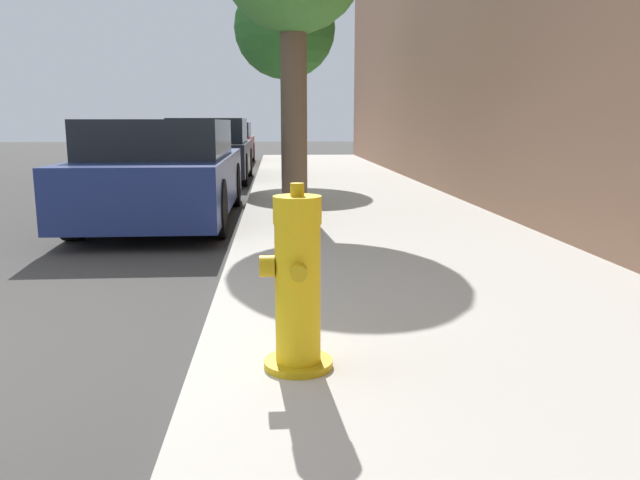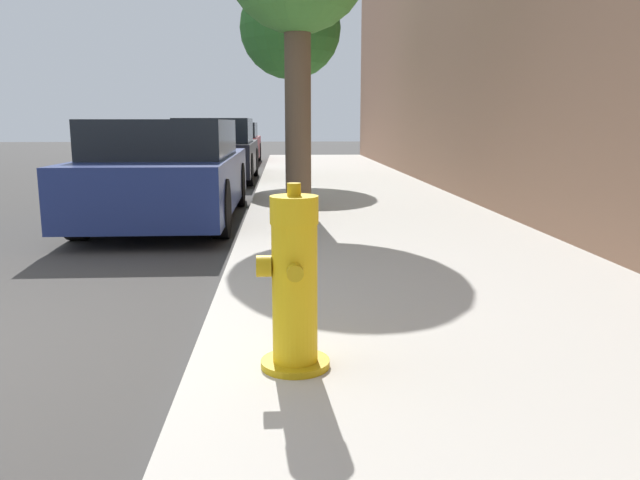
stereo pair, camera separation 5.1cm
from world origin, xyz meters
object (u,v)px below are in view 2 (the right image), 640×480
(parked_car_near, at_px, (169,171))
(street_tree_far, at_px, (290,28))
(parked_car_mid, at_px, (216,151))
(fire_hydrant, at_px, (294,285))
(parked_car_far, at_px, (231,144))

(parked_car_near, xyz_separation_m, street_tree_far, (1.71, 4.75, 2.53))
(parked_car_mid, distance_m, street_tree_far, 3.20)
(fire_hydrant, height_order, parked_car_far, parked_car_far)
(parked_car_mid, relative_size, street_tree_far, 0.96)
(parked_car_near, distance_m, street_tree_far, 5.65)
(fire_hydrant, xyz_separation_m, parked_car_far, (-1.72, 17.45, 0.09))
(fire_hydrant, height_order, parked_car_mid, parked_car_mid)
(parked_car_near, bearing_deg, parked_car_mid, 89.80)
(parked_car_near, relative_size, street_tree_far, 1.10)
(parked_car_mid, bearing_deg, parked_car_far, 91.48)
(parked_car_near, relative_size, parked_car_far, 1.19)
(parked_car_mid, bearing_deg, fire_hydrant, -82.20)
(parked_car_near, height_order, street_tree_far, street_tree_far)
(fire_hydrant, distance_m, parked_car_far, 17.54)
(fire_hydrant, bearing_deg, street_tree_far, 89.29)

